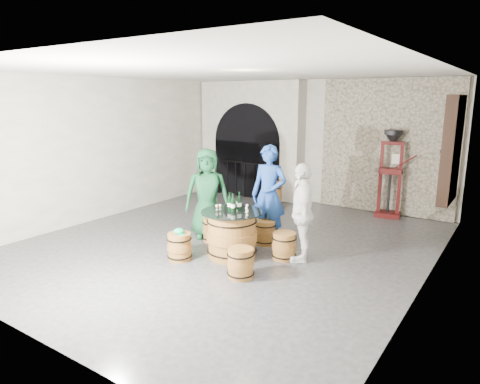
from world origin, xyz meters
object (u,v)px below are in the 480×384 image
Objects in this scene: barrel_table at (232,234)px; barrel_stool_left at (213,229)px; barrel_stool_near_right at (241,263)px; side_barrel at (272,195)px; person_green at (207,193)px; barrel_stool_right at (284,246)px; barrel_stool_near_left at (179,247)px; wine_bottle_right at (239,203)px; corking_press at (391,167)px; wine_bottle_left at (230,203)px; barrel_stool_far at (265,232)px; person_blue at (269,195)px; person_white at (302,212)px; wine_bottle_center at (233,204)px.

barrel_stool_left is at bearing 148.23° from barrel_table.
side_barrel reaches higher than barrel_stool_near_right.
side_barrel is (-0.03, 2.67, -0.56)m from person_green.
side_barrel is at bearing 108.09° from barrel_table.
side_barrel is at bearing 123.16° from barrel_stool_right.
barrel_stool_right is 2.00m from person_green.
barrel_stool_near_left is 1.28m from wine_bottle_right.
barrel_stool_near_left is 1.46× the size of wine_bottle_right.
barrel_table reaches higher than barrel_stool_near_right.
barrel_stool_near_right is at bearing -109.53° from corking_press.
person_green is (-1.06, 0.65, 0.48)m from barrel_table.
wine_bottle_left is 1.00× the size of wine_bottle_right.
barrel_stool_near_left is at bearing -136.54° from barrel_table.
barrel_stool_near_right is at bearing -72.58° from barrel_stool_far.
person_blue is 1.04m from person_white.
wine_bottle_right is 4.32m from corking_press.
barrel_stool_near_right is at bearing -66.69° from side_barrel.
barrel_stool_left is 1.10m from wine_bottle_left.
barrel_stool_near_left is 0.27× the size of person_green.
wine_bottle_left is at bearing -141.87° from wine_bottle_right.
person_green is 1.26m from person_blue.
person_blue is at bearing 81.20° from barrel_stool_far.
corking_press is (2.22, 4.82, 0.94)m from barrel_stool_near_left.
wine_bottle_left is at bearing -71.09° from person_green.
barrel_stool_right is at bearing -109.77° from corking_press.
wine_bottle_center is 0.48× the size of side_barrel.
barrel_stool_near_right is 0.70× the size of side_barrel.
corking_press is (0.92, 4.85, 0.94)m from barrel_stool_near_right.
barrel_stool_right is at bearing -49.96° from person_blue.
barrel_stool_left is at bearing 157.91° from wine_bottle_right.
side_barrel is (-1.02, 3.29, -0.62)m from wine_bottle_left.
barrel_stool_near_right is (-0.19, -1.07, 0.00)m from barrel_stool_right.
side_barrel reaches higher than barrel_stool_near_left.
corking_press is at bearing 69.69° from barrel_table.
wine_bottle_left is at bearing 135.03° from barrel_stool_near_right.
barrel_stool_far is at bearing -63.13° from side_barrel.
person_green is 0.94× the size of person_blue.
corking_press reaches higher than person_green.
barrel_stool_right is at bearing 80.11° from barrel_stool_near_right.
barrel_stool_near_right is 1.30m from barrel_stool_near_left.
barrel_stool_left is 1.46× the size of wine_bottle_center.
barrel_table reaches higher than barrel_stool_right.
side_barrel is at bearing 96.09° from barrel_stool_near_left.
barrel_stool_left is 1.01m from barrel_stool_far.
corking_press reaches higher than side_barrel.
wine_bottle_right reaches higher than barrel_stool_far.
barrel_stool_left is 0.73m from person_green.
wine_bottle_right is (0.84, -0.34, 0.72)m from barrel_stool_left.
person_blue is 0.94× the size of corking_press.
barrel_stool_near_right is (0.49, -1.57, 0.00)m from barrel_stool_far.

